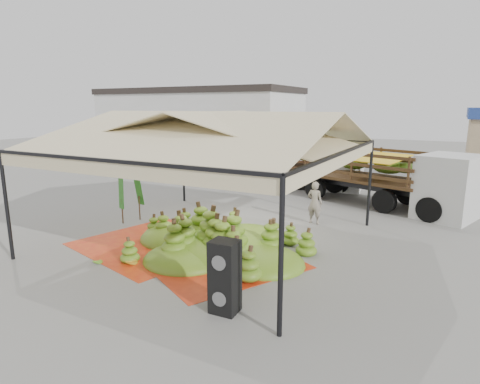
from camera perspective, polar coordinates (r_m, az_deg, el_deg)
The scene contains 17 objects.
ground at distance 12.83m, azimuth -4.00°, elevation -6.83°, with size 90.00×90.00×0.00m, color slate.
canopy_tent at distance 12.18m, azimuth -4.23°, elevation 8.03°, with size 8.10×8.10×4.00m.
building_white at distance 29.38m, azimuth -5.99°, elevation 9.19°, with size 14.30×6.30×5.40m.
tarp_left at distance 12.76m, azimuth -11.92°, elevation -7.16°, with size 4.16×3.96×0.01m, color #CF4C13.
tarp_right at distance 11.12m, azimuth -2.72°, elevation -9.82°, with size 3.55×3.73×0.01m, color red.
banana_heap at distance 11.63m, azimuth -3.17°, elevation -5.56°, with size 5.89×4.84×1.26m, color #4B7919.
hand_yellow_a at distance 11.31m, azimuth -15.38°, elevation -9.29°, with size 0.50×0.41×0.23m, color #AE8C22.
hand_yellow_b at distance 11.04m, azimuth -5.50°, elevation -9.57°, with size 0.39×0.32×0.18m, color #AC9A22.
hand_red_a at distance 11.32m, azimuth -1.77°, elevation -8.92°, with size 0.43×0.36×0.20m, color #552913.
hand_red_b at distance 8.75m, azimuth -1.23°, elevation -15.43°, with size 0.47×0.39×0.21m, color #562113.
hand_green at distance 11.64m, azimuth -19.69°, elevation -9.11°, with size 0.37×0.31×0.17m, color #437318.
hanging_bunches at distance 11.27m, azimuth 3.86°, elevation 4.23°, with size 3.24×0.24×0.20m.
speaker_stack at distance 8.32m, azimuth -2.18°, elevation -11.94°, with size 0.57×0.51×1.53m.
banana_leaves at distance 15.32m, azimuth -14.69°, elevation -4.06°, with size 0.96×1.36×3.70m, color #21761F, non-canonical shape.
vendor at distance 14.63m, azimuth 10.59°, elevation -1.50°, with size 0.56×0.37×1.54m, color gray.
truck_left at distance 21.51m, azimuth 8.26°, elevation 4.92°, with size 7.45×3.29×2.47m.
truck_right at distance 17.77m, azimuth 20.80°, elevation 2.63°, with size 7.39×4.49×2.40m.
Camera 1 is at (6.54, -10.23, 4.15)m, focal length 30.00 mm.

